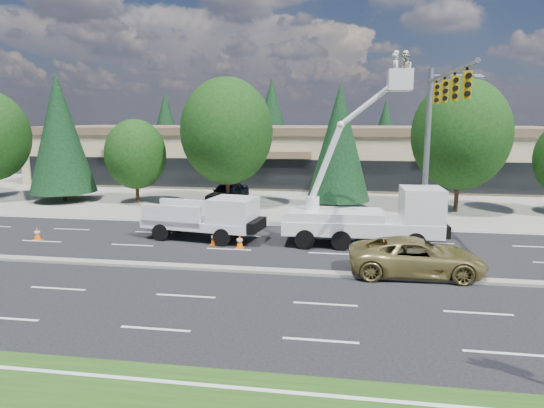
% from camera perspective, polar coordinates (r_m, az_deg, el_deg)
% --- Properties ---
extents(ground, '(140.00, 140.00, 0.00)m').
position_cam_1_polar(ground, '(20.88, -7.24, -7.62)').
color(ground, black).
rests_on(ground, ground).
extents(concrete_apron, '(140.00, 22.00, 0.01)m').
position_cam_1_polar(concrete_apron, '(40.00, 0.71, 0.98)').
color(concrete_apron, gray).
rests_on(concrete_apron, ground).
extents(road_median, '(120.00, 0.55, 0.12)m').
position_cam_1_polar(road_median, '(20.87, -7.25, -7.46)').
color(road_median, gray).
rests_on(road_median, ground).
extents(strip_mall, '(50.40, 15.40, 5.50)m').
position_cam_1_polar(strip_mall, '(49.51, 2.38, 6.02)').
color(strip_mall, tan).
rests_on(strip_mall, ground).
extents(tree_front_b, '(4.91, 4.91, 9.68)m').
position_cam_1_polar(tree_front_b, '(40.40, -23.69, 7.63)').
color(tree_front_b, '#332114').
rests_on(tree_front_b, ground).
extents(tree_front_c, '(4.52, 4.52, 6.27)m').
position_cam_1_polar(tree_front_c, '(37.60, -15.75, 5.65)').
color(tree_front_c, '#332114').
rests_on(tree_front_c, ground).
extents(tree_front_d, '(6.65, 6.65, 9.22)m').
position_cam_1_polar(tree_front_d, '(35.18, -5.35, 8.52)').
color(tree_front_d, '#332114').
rests_on(tree_front_d, ground).
extents(tree_front_e, '(4.42, 4.42, 8.72)m').
position_cam_1_polar(tree_front_e, '(34.14, 7.91, 7.22)').
color(tree_front_e, '#332114').
rests_on(tree_front_e, ground).
extents(tree_front_f, '(6.47, 6.47, 8.97)m').
position_cam_1_polar(tree_front_f, '(34.89, 21.30, 7.64)').
color(tree_front_f, '#332114').
rests_on(tree_front_f, ground).
extents(tree_back_a, '(4.95, 4.95, 9.76)m').
position_cam_1_polar(tree_back_a, '(65.51, -12.37, 8.89)').
color(tree_back_a, '#332114').
rests_on(tree_back_a, ground).
extents(tree_back_b, '(5.72, 5.72, 11.28)m').
position_cam_1_polar(tree_back_b, '(61.85, -0.03, 9.81)').
color(tree_back_b, '#332114').
rests_on(tree_back_b, ground).
extents(tree_back_c, '(4.35, 4.35, 8.58)m').
position_cam_1_polar(tree_back_c, '(61.27, 13.15, 8.20)').
color(tree_back_c, '#332114').
rests_on(tree_back_c, ground).
extents(tree_back_d, '(5.14, 5.14, 10.14)m').
position_cam_1_polar(tree_back_d, '(63.25, 24.20, 8.39)').
color(tree_back_d, '#332114').
rests_on(tree_back_d, ground).
extents(signal_mast, '(2.76, 10.16, 9.00)m').
position_cam_1_polar(signal_mast, '(26.50, 18.70, 8.98)').
color(signal_mast, gray).
rests_on(signal_mast, ground).
extents(utility_pickup, '(6.23, 3.10, 2.29)m').
position_cam_1_polar(utility_pickup, '(25.70, -7.55, -2.09)').
color(utility_pickup, white).
rests_on(utility_pickup, ground).
extents(bucket_truck, '(7.85, 2.73, 9.44)m').
position_cam_1_polar(bucket_truck, '(24.58, 11.93, -0.37)').
color(bucket_truck, white).
rests_on(bucket_truck, ground).
extents(traffic_cone_a, '(0.40, 0.40, 0.70)m').
position_cam_1_polar(traffic_cone_a, '(28.31, -25.89, -3.15)').
color(traffic_cone_a, '#F05C07').
rests_on(traffic_cone_a, ground).
extents(traffic_cone_b, '(0.40, 0.40, 0.70)m').
position_cam_1_polar(traffic_cone_b, '(24.68, -6.84, -4.02)').
color(traffic_cone_b, '#F05C07').
rests_on(traffic_cone_b, ground).
extents(traffic_cone_c, '(0.40, 0.40, 0.70)m').
position_cam_1_polar(traffic_cone_c, '(23.93, -3.83, -4.42)').
color(traffic_cone_c, '#F05C07').
rests_on(traffic_cone_c, ground).
extents(traffic_cone_d, '(0.40, 0.40, 0.70)m').
position_cam_1_polar(traffic_cone_d, '(23.59, 12.98, -4.87)').
color(traffic_cone_d, '#F05C07').
rests_on(traffic_cone_d, ground).
extents(minivan, '(5.53, 2.71, 1.51)m').
position_cam_1_polar(minivan, '(20.66, 16.64, -5.98)').
color(minivan, '#9F8E4C').
rests_on(minivan, ground).
extents(parked_car_west, '(2.88, 4.93, 1.58)m').
position_cam_1_polar(parked_car_west, '(36.63, -5.28, 1.34)').
color(parked_car_west, black).
rests_on(parked_car_west, ground).
extents(parked_car_east, '(2.38, 5.12, 1.62)m').
position_cam_1_polar(parked_car_east, '(40.50, 6.34, 2.19)').
color(parked_car_east, black).
rests_on(parked_car_east, ground).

